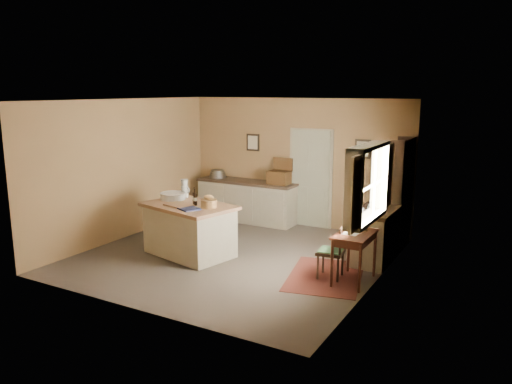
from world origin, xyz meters
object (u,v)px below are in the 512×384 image
at_px(sideboard, 248,199).
at_px(shelving_unit, 401,193).
at_px(writing_desk, 355,240).
at_px(right_cabinet, 374,235).
at_px(work_island, 189,228).
at_px(desk_chair, 331,252).

relative_size(sideboard, shelving_unit, 1.13).
xyz_separation_m(writing_desk, right_cabinet, (-0.00, 1.07, -0.21)).
bearing_deg(work_island, sideboard, 109.09).
bearing_deg(right_cabinet, sideboard, 158.42).
xyz_separation_m(work_island, sideboard, (-0.28, 2.52, -0.00)).
relative_size(work_island, right_cabinet, 1.58).
relative_size(right_cabinet, shelving_unit, 0.55).
height_order(writing_desk, desk_chair, desk_chair).
distance_m(work_island, desk_chair, 2.58).
bearing_deg(desk_chair, work_island, 176.64).
distance_m(sideboard, desk_chair, 3.71).
bearing_deg(desk_chair, right_cabinet, 64.38).
height_order(writing_desk, shelving_unit, shelving_unit).
distance_m(desk_chair, right_cabinet, 1.14).
bearing_deg(work_island, shelving_unit, 49.51).
bearing_deg(sideboard, work_island, -83.61).
height_order(desk_chair, shelving_unit, shelving_unit).
xyz_separation_m(sideboard, right_cabinet, (3.23, -1.28, -0.02)).
xyz_separation_m(sideboard, desk_chair, (2.86, -2.36, -0.07)).
height_order(desk_chair, right_cabinet, right_cabinet).
height_order(sideboard, writing_desk, sideboard).
distance_m(desk_chair, shelving_unit, 2.30).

